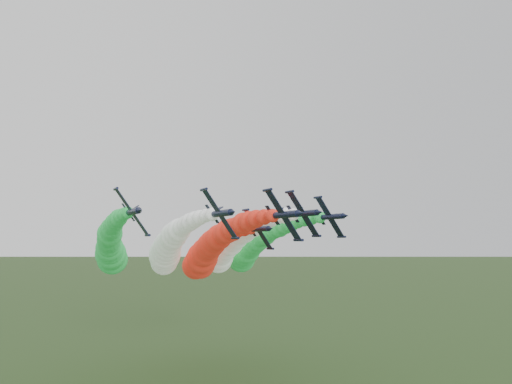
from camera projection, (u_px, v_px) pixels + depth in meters
jet_lead at (209, 251)px, 121.20m from camera, size 15.44×70.34×18.90m
jet_inner_left at (168, 249)px, 123.61m from camera, size 14.97×69.86×18.42m
jet_inner_right at (229, 246)px, 131.04m from camera, size 15.34×70.23×18.79m
jet_outer_left at (111, 248)px, 128.82m from camera, size 15.57×70.46×19.02m
jet_outer_right at (252, 248)px, 143.63m from camera, size 15.68×70.57×19.13m
jet_trail at (203, 255)px, 143.70m from camera, size 15.62×70.51×19.07m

